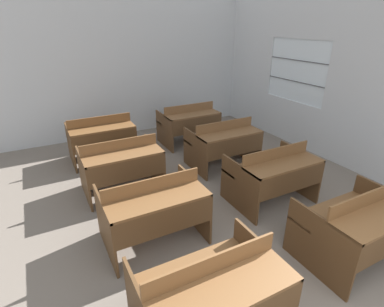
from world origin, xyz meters
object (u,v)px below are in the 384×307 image
(bench_second_left, at_px, (153,208))
(bench_front_right, at_px, (359,223))
(bench_second_right, at_px, (273,173))
(bench_front_left, at_px, (211,293))
(bench_third_right, at_px, (224,142))
(bench_third_left, at_px, (121,164))
(bench_back_left, at_px, (101,137))
(bench_back_right, at_px, (189,122))

(bench_second_left, bearing_deg, bench_front_right, -35.17)
(bench_front_right, xyz_separation_m, bench_second_left, (-1.80, 1.27, 0.00))
(bench_second_right, bearing_deg, bench_second_left, -179.32)
(bench_front_left, relative_size, bench_third_right, 1.00)
(bench_third_left, bearing_deg, bench_front_right, -54.88)
(bench_back_left, bearing_deg, bench_second_right, -54.88)
(bench_front_left, height_order, bench_second_left, same)
(bench_back_left, bearing_deg, bench_third_right, -34.57)
(bench_third_left, bearing_deg, bench_second_left, -89.75)
(bench_front_right, relative_size, bench_back_right, 1.00)
(bench_front_left, height_order, bench_back_right, same)
(bench_front_left, distance_m, bench_back_left, 3.87)
(bench_back_left, relative_size, bench_back_right, 1.00)
(bench_second_right, distance_m, bench_back_right, 2.56)
(bench_front_left, height_order, bench_third_left, same)
(bench_second_right, xyz_separation_m, bench_back_left, (-1.80, 2.55, 0.00))
(bench_second_left, xyz_separation_m, bench_back_right, (1.79, 2.58, 0.00))
(bench_third_right, height_order, bench_back_left, same)
(bench_second_left, relative_size, bench_back_left, 1.00)
(bench_front_right, relative_size, bench_third_left, 1.00)
(bench_third_left, distance_m, bench_back_right, 2.20)
(bench_front_right, bearing_deg, bench_second_right, 90.82)
(bench_second_left, bearing_deg, bench_back_right, 55.31)
(bench_third_left, distance_m, bench_third_right, 1.82)
(bench_second_right, bearing_deg, bench_front_left, -143.82)
(bench_front_right, bearing_deg, bench_third_right, 89.71)
(bench_third_left, xyz_separation_m, bench_back_left, (-0.01, 1.28, 0.00))
(bench_second_left, bearing_deg, bench_third_left, 90.25)
(bench_third_right, bearing_deg, bench_front_left, -125.04)
(bench_third_right, relative_size, bench_back_right, 1.00)
(bench_front_right, xyz_separation_m, bench_third_right, (0.01, 2.58, 0.00))
(bench_back_right, bearing_deg, bench_second_left, -124.69)
(bench_third_right, relative_size, bench_back_left, 1.00)
(bench_second_left, height_order, bench_back_left, same)
(bench_second_right, distance_m, bench_third_right, 1.29)
(bench_front_right, height_order, bench_back_right, same)
(bench_second_right, relative_size, bench_third_right, 1.00)
(bench_second_right, bearing_deg, bench_third_right, 88.60)
(bench_second_right, height_order, bench_third_left, same)
(bench_front_right, height_order, bench_second_left, same)
(bench_front_left, relative_size, bench_front_right, 1.00)
(bench_back_left, height_order, bench_back_right, same)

